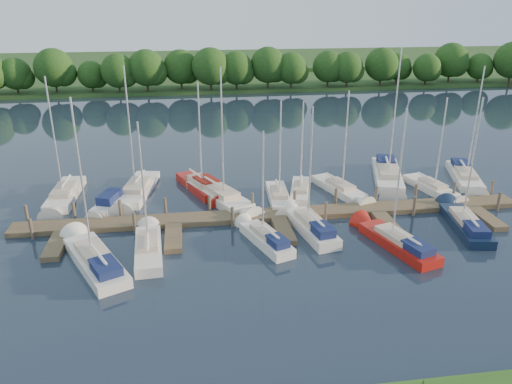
{
  "coord_description": "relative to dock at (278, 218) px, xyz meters",
  "views": [
    {
      "loc": [
        -6.64,
        -27.24,
        16.4
      ],
      "look_at": [
        -1.62,
        8.0,
        2.2
      ],
      "focal_mm": 35.0,
      "sensor_mm": 36.0,
      "label": 1
    }
  ],
  "objects": [
    {
      "name": "sailboat_n_5",
      "position": [
        0.75,
        3.68,
        0.07
      ],
      "size": [
        2.01,
        6.99,
        8.96
      ],
      "rotation": [
        0.0,
        0.0,
        3.08
      ],
      "color": "white",
      "rests_on": "ground"
    },
    {
      "name": "dock",
      "position": [
        0.0,
        0.0,
        0.0
      ],
      "size": [
        40.0,
        6.0,
        0.4
      ],
      "color": "#4A3A29",
      "rests_on": "ground"
    },
    {
      "name": "sailboat_n_2",
      "position": [
        -11.27,
        6.88,
        0.07
      ],
      "size": [
        3.52,
        9.23,
        11.54
      ],
      "rotation": [
        0.0,
        0.0,
        2.96
      ],
      "color": "white",
      "rests_on": "ground"
    },
    {
      "name": "sailboat_n_10",
      "position": [
        19.02,
        6.21,
        0.11
      ],
      "size": [
        4.19,
        8.73,
        11.0
      ],
      "rotation": [
        0.0,
        0.0,
        2.84
      ],
      "color": "white",
      "rests_on": "ground"
    },
    {
      "name": "motorboat",
      "position": [
        -13.24,
        4.31,
        0.14
      ],
      "size": [
        2.87,
        5.37,
        1.59
      ],
      "rotation": [
        0.0,
        0.0,
        2.82
      ],
      "color": "white",
      "rests_on": "ground"
    },
    {
      "name": "sailboat_n_0",
      "position": [
        -17.28,
        6.59,
        0.08
      ],
      "size": [
        2.23,
        8.52,
        10.9
      ],
      "rotation": [
        0.0,
        0.0,
        3.11
      ],
      "color": "white",
      "rests_on": "ground"
    },
    {
      "name": "sailboat_n_9",
      "position": [
        14.71,
        4.02,
        0.07
      ],
      "size": [
        2.87,
        6.92,
        8.75
      ],
      "rotation": [
        0.0,
        0.0,
        3.37
      ],
      "color": "white",
      "rests_on": "ground"
    },
    {
      "name": "treeline",
      "position": [
        0.78,
        54.87,
        3.82
      ],
      "size": [
        145.75,
        10.06,
        8.15
      ],
      "color": "#38281C",
      "rests_on": "ground"
    },
    {
      "name": "sailboat_s_5",
      "position": [
        13.63,
        -3.23,
        0.12
      ],
      "size": [
        2.98,
        8.04,
        10.15
      ],
      "rotation": [
        0.0,
        0.0,
        -0.17
      ],
      "color": "#0F1D34",
      "rests_on": "ground"
    },
    {
      "name": "ground",
      "position": [
        0.0,
        -7.31,
        -0.2
      ],
      "size": [
        260.0,
        260.0,
        0.0
      ],
      "primitive_type": "plane",
      "color": "#1B2937",
      "rests_on": "ground"
    },
    {
      "name": "sailboat_s_2",
      "position": [
        -1.58,
        -3.64,
        0.13
      ],
      "size": [
        3.29,
        6.42,
        8.44
      ],
      "rotation": [
        0.0,
        0.0,
        0.35
      ],
      "color": "white",
      "rests_on": "ground"
    },
    {
      "name": "sailboat_n_3",
      "position": [
        -5.67,
        7.11,
        0.08
      ],
      "size": [
        4.17,
        7.74,
        10.09
      ],
      "rotation": [
        0.0,
        0.0,
        3.52
      ],
      "color": "#A1160E",
      "rests_on": "ground"
    },
    {
      "name": "sailboat_n_6",
      "position": [
        2.87,
        4.8,
        0.07
      ],
      "size": [
        3.02,
        6.79,
        8.63
      ],
      "rotation": [
        0.0,
        0.0,
        2.88
      ],
      "color": "white",
      "rests_on": "ground"
    },
    {
      "name": "sailboat_s_3",
      "position": [
        2.0,
        -2.32,
        0.15
      ],
      "size": [
        2.91,
        7.51,
        9.76
      ],
      "rotation": [
        0.0,
        0.0,
        0.19
      ],
      "color": "white",
      "rests_on": "ground"
    },
    {
      "name": "sailboat_n_4",
      "position": [
        -4.07,
        4.48,
        0.13
      ],
      "size": [
        5.55,
        8.88,
        11.68
      ],
      "rotation": [
        0.0,
        0.0,
        3.61
      ],
      "color": "white",
      "rests_on": "ground"
    },
    {
      "name": "sailboat_s_0",
      "position": [
        -13.02,
        -5.03,
        0.13
      ],
      "size": [
        5.28,
        8.61,
        11.27
      ],
      "rotation": [
        0.0,
        0.0,
        0.45
      ],
      "color": "white",
      "rests_on": "ground"
    },
    {
      "name": "sailboat_s_4",
      "position": [
        7.34,
        -5.35,
        0.12
      ],
      "size": [
        3.74,
        7.86,
        10.01
      ],
      "rotation": [
        0.0,
        0.0,
        0.3
      ],
      "color": "#A1160E",
      "rests_on": "ground"
    },
    {
      "name": "sailboat_n_7",
      "position": [
        6.53,
        4.88,
        0.07
      ],
      "size": [
        3.62,
        7.37,
        9.38
      ],
      "rotation": [
        0.0,
        0.0,
        3.46
      ],
      "color": "white",
      "rests_on": "ground"
    },
    {
      "name": "sailboat_s_1",
      "position": [
        -9.64,
        -3.84,
        0.08
      ],
      "size": [
        2.09,
        7.29,
        9.44
      ],
      "rotation": [
        0.0,
        0.0,
        0.06
      ],
      "color": "white",
      "rests_on": "ground"
    },
    {
      "name": "mooring_pilings",
      "position": [
        0.0,
        1.13,
        0.4
      ],
      "size": [
        38.24,
        2.84,
        2.0
      ],
      "color": "#473D33",
      "rests_on": "ground"
    },
    {
      "name": "far_shore",
      "position": [
        0.0,
        67.69,
        0.1
      ],
      "size": [
        180.0,
        30.0,
        0.6
      ],
      "primitive_type": "cube",
      "color": "#224018",
      "rests_on": "ground"
    },
    {
      "name": "distant_hill",
      "position": [
        0.0,
        92.69,
        0.5
      ],
      "size": [
        220.0,
        40.0,
        1.4
      ],
      "primitive_type": "cube",
      "color": "#335726",
      "rests_on": "ground"
    },
    {
      "name": "sailboat_n_8",
      "position": [
        11.86,
        7.39,
        0.13
      ],
      "size": [
        4.74,
        10.03,
        12.65
      ],
      "rotation": [
        0.0,
        0.0,
        2.84
      ],
      "color": "white",
      "rests_on": "ground"
    }
  ]
}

